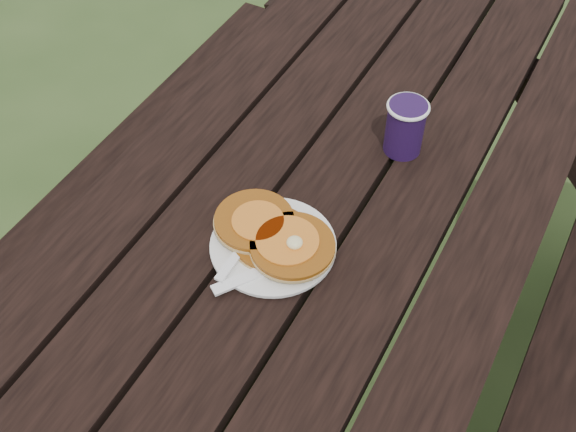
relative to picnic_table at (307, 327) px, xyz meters
The scene contains 7 objects.
ground 0.37m from the picnic_table, ahead, with size 60.00×60.00×0.00m, color #2D421C.
picnic_table is the anchor object (origin of this frame).
plate 0.40m from the picnic_table, 98.01° to the right, with size 0.20×0.20×0.01m, color white.
pancake_stack 0.42m from the picnic_table, 99.58° to the right, with size 0.22×0.15×0.04m.
knife 0.43m from the picnic_table, 90.30° to the right, with size 0.02×0.18×0.01m, color white.
fork 0.44m from the picnic_table, 107.93° to the right, with size 0.03×0.16×0.01m, color white, non-canonical shape.
coffee_cup 0.50m from the picnic_table, 69.41° to the left, with size 0.08×0.08×0.11m.
Camera 1 is at (0.36, -0.75, 1.69)m, focal length 45.00 mm.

